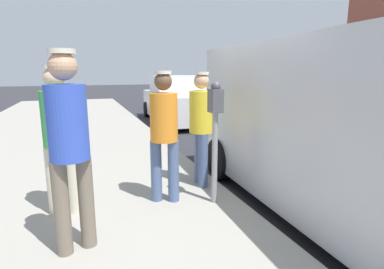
{
  "coord_description": "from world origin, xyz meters",
  "views": [
    {
      "loc": [
        2.87,
        3.44,
        1.78
      ],
      "look_at": [
        1.65,
        0.12,
        1.05
      ],
      "focal_mm": 28.45,
      "sensor_mm": 36.0,
      "label": 1
    }
  ],
  "objects_px": {
    "parking_meter_near": "(215,122)",
    "pedestrian_in_green": "(59,132)",
    "parked_van": "(377,130)",
    "pedestrian_in_blue": "(69,140)",
    "pedestrian_in_orange": "(164,129)",
    "parked_sedan_behind": "(178,101)",
    "pedestrian_in_yellow": "(201,122)"
  },
  "relations": [
    {
      "from": "pedestrian_in_green",
      "to": "parked_sedan_behind",
      "type": "xyz_separation_m",
      "value": [
        -3.51,
        -6.76,
        -0.38
      ]
    },
    {
      "from": "parked_van",
      "to": "pedestrian_in_green",
      "type": "bearing_deg",
      "value": -21.4
    },
    {
      "from": "pedestrian_in_yellow",
      "to": "pedestrian_in_orange",
      "type": "xyz_separation_m",
      "value": [
        0.65,
        0.38,
        0.01
      ]
    },
    {
      "from": "pedestrian_in_orange",
      "to": "pedestrian_in_blue",
      "type": "height_order",
      "value": "pedestrian_in_blue"
    },
    {
      "from": "pedestrian_in_yellow",
      "to": "parked_van",
      "type": "height_order",
      "value": "parked_van"
    },
    {
      "from": "parking_meter_near",
      "to": "pedestrian_in_green",
      "type": "bearing_deg",
      "value": -10.23
    },
    {
      "from": "parked_van",
      "to": "pedestrian_in_yellow",
      "type": "bearing_deg",
      "value": -48.37
    },
    {
      "from": "pedestrian_in_blue",
      "to": "parked_sedan_behind",
      "type": "height_order",
      "value": "pedestrian_in_blue"
    },
    {
      "from": "pedestrian_in_green",
      "to": "pedestrian_in_orange",
      "type": "height_order",
      "value": "pedestrian_in_green"
    },
    {
      "from": "parking_meter_near",
      "to": "pedestrian_in_blue",
      "type": "relative_size",
      "value": 0.84
    },
    {
      "from": "parking_meter_near",
      "to": "pedestrian_in_orange",
      "type": "xyz_separation_m",
      "value": [
        0.57,
        -0.26,
        -0.09
      ]
    },
    {
      "from": "parked_van",
      "to": "parked_sedan_behind",
      "type": "height_order",
      "value": "parked_van"
    },
    {
      "from": "parking_meter_near",
      "to": "parked_sedan_behind",
      "type": "bearing_deg",
      "value": -103.83
    },
    {
      "from": "parked_van",
      "to": "parking_meter_near",
      "type": "bearing_deg",
      "value": -32.67
    },
    {
      "from": "pedestrian_in_orange",
      "to": "pedestrian_in_blue",
      "type": "bearing_deg",
      "value": 36.57
    },
    {
      "from": "parked_van",
      "to": "pedestrian_in_blue",
      "type": "bearing_deg",
      "value": -7.83
    },
    {
      "from": "pedestrian_in_yellow",
      "to": "pedestrian_in_blue",
      "type": "relative_size",
      "value": 0.9
    },
    {
      "from": "pedestrian_in_green",
      "to": "pedestrian_in_yellow",
      "type": "relative_size",
      "value": 1.04
    },
    {
      "from": "pedestrian_in_blue",
      "to": "pedestrian_in_orange",
      "type": "bearing_deg",
      "value": -143.43
    },
    {
      "from": "pedestrian_in_green",
      "to": "pedestrian_in_orange",
      "type": "relative_size",
      "value": 1.03
    },
    {
      "from": "pedestrian_in_orange",
      "to": "parking_meter_near",
      "type": "bearing_deg",
      "value": 155.81
    },
    {
      "from": "pedestrian_in_green",
      "to": "pedestrian_in_blue",
      "type": "relative_size",
      "value": 0.94
    },
    {
      "from": "pedestrian_in_blue",
      "to": "pedestrian_in_green",
      "type": "bearing_deg",
      "value": -81.0
    },
    {
      "from": "parking_meter_near",
      "to": "pedestrian_in_green",
      "type": "height_order",
      "value": "pedestrian_in_green"
    },
    {
      "from": "pedestrian_in_green",
      "to": "parked_van",
      "type": "height_order",
      "value": "parked_van"
    },
    {
      "from": "parking_meter_near",
      "to": "pedestrian_in_green",
      "type": "xyz_separation_m",
      "value": [
        1.77,
        -0.32,
        -0.06
      ]
    },
    {
      "from": "pedestrian_in_green",
      "to": "parked_sedan_behind",
      "type": "height_order",
      "value": "pedestrian_in_green"
    },
    {
      "from": "pedestrian_in_green",
      "to": "pedestrian_in_yellow",
      "type": "bearing_deg",
      "value": -170.1
    },
    {
      "from": "parked_van",
      "to": "parked_sedan_behind",
      "type": "relative_size",
      "value": 1.17
    },
    {
      "from": "pedestrian_in_orange",
      "to": "parked_van",
      "type": "xyz_separation_m",
      "value": [
        -2.07,
        1.22,
        0.07
      ]
    },
    {
      "from": "pedestrian_in_orange",
      "to": "parked_van",
      "type": "bearing_deg",
      "value": 149.54
    },
    {
      "from": "pedestrian_in_green",
      "to": "pedestrian_in_blue",
      "type": "xyz_separation_m",
      "value": [
        -0.13,
        0.85,
        0.08
      ]
    }
  ]
}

